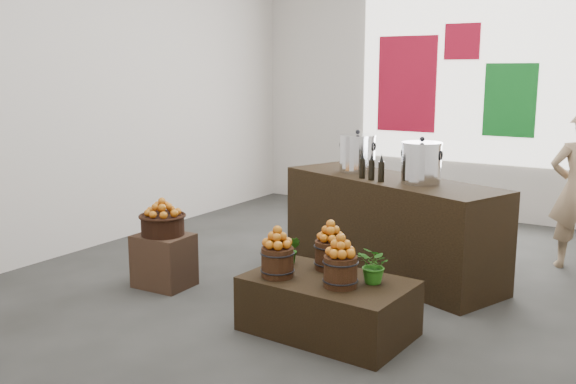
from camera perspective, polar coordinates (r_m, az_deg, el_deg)
The scene contains 22 objects.
ground at distance 6.73m, azimuth 3.82°, elevation -7.49°, with size 7.00×7.00×0.00m, color #3D3E3B.
back_wall at distance 9.62m, azimuth 13.98°, elevation 9.84°, with size 6.00×0.04×4.00m, color beige.
back_opening at distance 9.52m, azimuth 15.68°, elevation 9.76°, with size 3.20×0.02×2.40m, color white.
deco_red_left at distance 9.80m, azimuth 10.52°, elevation 9.41°, with size 0.90×0.04×1.40m, color #A40C26.
deco_green_right at distance 9.36m, azimuth 19.12°, elevation 7.71°, with size 0.70×0.04×1.00m, color #117021.
deco_red_upper at distance 9.54m, azimuth 15.23°, elevation 12.79°, with size 0.50×0.04×0.50m, color #A40C26.
crate at distance 6.47m, azimuth -10.96°, elevation -5.99°, with size 0.52×0.43×0.52m, color #4B3323.
wicker_basket at distance 6.38m, azimuth -11.08°, elevation -2.93°, with size 0.42×0.42×0.19m, color black.
apples_in_basket at distance 6.34m, azimuth -11.14°, elevation -1.32°, with size 0.33×0.33×0.17m, color #8F0E04, non-canonical shape.
display_table at distance 5.29m, azimuth 3.56°, elevation -10.06°, with size 1.31×0.81×0.45m, color black.
apple_bucket_front_left at distance 5.24m, azimuth -0.95°, elevation -6.24°, with size 0.26×0.26×0.24m, color #3C1D10.
apples_in_bucket_front_left at distance 5.18m, azimuth -0.95°, elevation -4.03°, with size 0.20×0.20×0.18m, color #8F0E04, non-canonical shape.
apple_bucket_front_right at distance 5.01m, azimuth 4.68°, elevation -7.06°, with size 0.26×0.26×0.24m, color #3C1D10.
apples_in_bucket_front_right at distance 4.95m, azimuth 4.72°, elevation -4.75°, with size 0.20×0.20×0.18m, color #8F0E04, non-canonical shape.
apple_bucket_rear at distance 5.44m, azimuth 3.78°, elevation -5.59°, with size 0.26×0.26×0.24m, color #3C1D10.
apples_in_bucket_rear at distance 5.39m, azimuth 3.80°, elevation -3.46°, with size 0.20×0.20×0.18m, color #8F0E04, non-canonical shape.
herb_garnish_right at distance 5.10m, azimuth 7.74°, elevation -6.45°, with size 0.27×0.23×0.30m, color #216114.
herb_garnish_left at distance 5.58m, azimuth 0.38°, elevation -5.17°, with size 0.13×0.11×0.24m, color #216114.
counter at distance 6.78m, azimuth 9.02°, elevation -3.00°, with size 2.48×0.79×1.02m, color black.
stock_pot_left at distance 7.00m, azimuth 6.19°, elevation 3.35°, with size 0.38×0.38×0.38m, color silver.
stock_pot_center at distance 6.38m, azimuth 11.76°, elevation 2.46°, with size 0.38×0.38×0.38m, color silver.
oil_cruets at distance 6.48m, azimuth 7.66°, elevation 2.25°, with size 0.27×0.07×0.28m, color black, non-canonical shape.
Camera 1 is at (2.98, -5.65, 2.11)m, focal length 40.00 mm.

